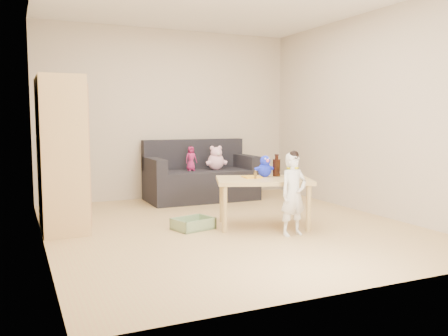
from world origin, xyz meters
name	(u,v)px	position (x,y,z in m)	size (l,w,h in m)	color
room	(229,113)	(0.00, 0.00, 1.30)	(4.50, 4.50, 4.50)	tan
wardrobe	(61,154)	(-1.75, 0.65, 0.85)	(0.47, 0.94, 1.69)	#E5CB7E
sofa	(201,185)	(0.36, 1.79, 0.23)	(1.64, 0.82, 0.46)	black
play_table	(263,203)	(0.36, -0.17, 0.28)	(1.06, 0.67, 0.56)	tan
storage_bin	(193,223)	(-0.43, 0.04, 0.06)	(0.42, 0.32, 0.13)	gray
toddler	(293,196)	(0.45, -0.66, 0.43)	(0.32, 0.21, 0.85)	silver
pink_bear	(216,160)	(0.58, 1.73, 0.61)	(0.27, 0.23, 0.31)	#FFBBD6
doll	(191,159)	(0.18, 1.75, 0.64)	(0.18, 0.12, 0.36)	#A81F5B
ring_stacker	(293,171)	(0.69, -0.25, 0.64)	(0.18, 0.18, 0.21)	#E8F70D
brown_bottle	(277,167)	(0.60, -0.04, 0.67)	(0.09, 0.09, 0.26)	black
blue_plush	(265,166)	(0.45, -0.02, 0.68)	(0.21, 0.17, 0.26)	#1C2EFF
wooden_figure	(255,175)	(0.25, -0.17, 0.61)	(0.04, 0.03, 0.10)	brown
yellow_book	(252,177)	(0.28, -0.03, 0.56)	(0.20, 0.20, 0.01)	yellow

